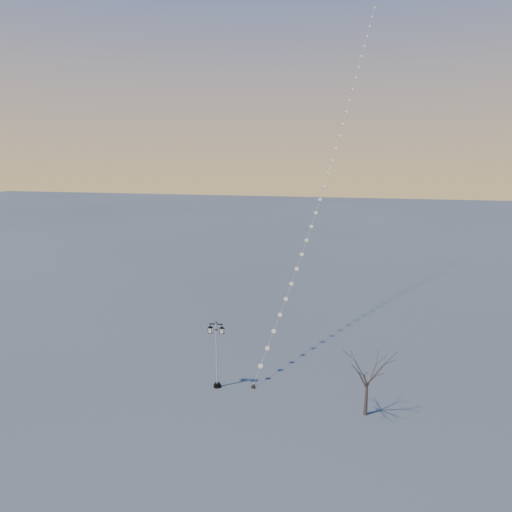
% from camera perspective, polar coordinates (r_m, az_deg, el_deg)
% --- Properties ---
extents(ground, '(300.00, 300.00, 0.00)m').
position_cam_1_polar(ground, '(29.75, -0.02, -18.18)').
color(ground, '#575958').
rests_on(ground, ground).
extents(street_lamp, '(1.18, 0.52, 4.66)m').
position_cam_1_polar(street_lamp, '(30.54, -5.01, -11.93)').
color(street_lamp, black).
rests_on(street_lamp, ground).
extents(bare_tree, '(2.35, 2.35, 3.91)m').
position_cam_1_polar(bare_tree, '(28.16, 13.96, -14.18)').
color(bare_tree, '#4B3C32').
rests_on(bare_tree, ground).
extents(kite_train, '(7.49, 34.26, 32.93)m').
position_cam_1_polar(kite_train, '(43.75, 9.45, 13.91)').
color(kite_train, '#2E2317').
rests_on(kite_train, ground).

